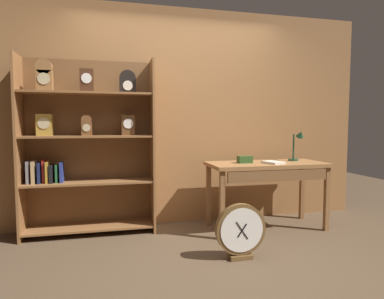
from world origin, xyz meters
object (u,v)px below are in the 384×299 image
(workbench, at_px, (268,171))
(open_repair_manual, at_px, (273,162))
(round_clock_large, at_px, (241,231))
(bookshelf, at_px, (87,145))
(toolbox_small, at_px, (245,159))
(desk_lamp, at_px, (298,143))

(workbench, distance_m, open_repair_manual, 0.14)
(workbench, xyz_separation_m, round_clock_large, (-0.62, -0.75, -0.42))
(bookshelf, relative_size, toolbox_small, 12.16)
(bookshelf, relative_size, desk_lamp, 5.08)
(open_repair_manual, bearing_deg, workbench, 91.78)
(desk_lamp, height_order, round_clock_large, desk_lamp)
(bookshelf, bearing_deg, workbench, -9.13)
(open_repair_manual, bearing_deg, desk_lamp, 8.39)
(toolbox_small, bearing_deg, workbench, -11.24)
(desk_lamp, relative_size, open_repair_manual, 1.72)
(desk_lamp, distance_m, open_repair_manual, 0.50)
(open_repair_manual, relative_size, round_clock_large, 0.44)
(desk_lamp, distance_m, round_clock_large, 1.55)
(bookshelf, xyz_separation_m, workbench, (2.00, -0.32, -0.31))
(desk_lamp, relative_size, toolbox_small, 2.39)
(workbench, distance_m, toolbox_small, 0.30)
(bookshelf, height_order, open_repair_manual, bookshelf)
(open_repair_manual, height_order, round_clock_large, open_repair_manual)
(bookshelf, xyz_separation_m, desk_lamp, (2.45, -0.21, -0.00))
(toolbox_small, height_order, open_repair_manual, toolbox_small)
(workbench, relative_size, round_clock_large, 2.68)
(workbench, relative_size, toolbox_small, 8.52)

